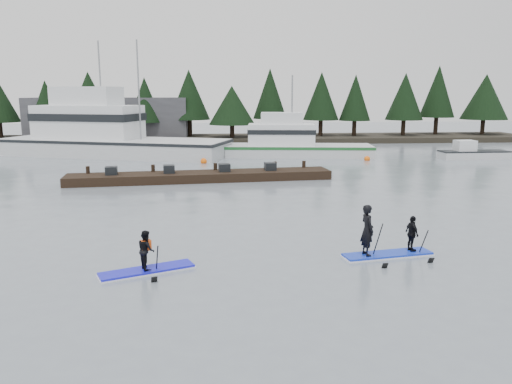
{
  "coord_description": "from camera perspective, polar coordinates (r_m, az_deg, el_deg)",
  "views": [
    {
      "loc": [
        -1.82,
        -15.99,
        5.47
      ],
      "look_at": [
        0.0,
        6.0,
        1.1
      ],
      "focal_mm": 35.0,
      "sensor_mm": 36.0,
      "label": 1
    }
  ],
  "objects": [
    {
      "name": "waterfront_building",
      "position": [
        61.28,
        -16.35,
        7.98
      ],
      "size": [
        18.0,
        6.0,
        5.0
      ],
      "primitive_type": "cube",
      "color": "#4C4C51",
      "rests_on": "ground"
    },
    {
      "name": "skiff",
      "position": [
        46.54,
        23.63,
        3.93
      ],
      "size": [
        5.79,
        1.84,
        0.67
      ],
      "primitive_type": "cube",
      "rotation": [
        0.0,
        0.0,
        0.02
      ],
      "color": "silver",
      "rests_on": "ground"
    },
    {
      "name": "ground",
      "position": [
        16.99,
        1.68,
        -7.58
      ],
      "size": [
        160.0,
        160.0,
        0.0
      ],
      "primitive_type": "plane",
      "color": "slate",
      "rests_on": "ground"
    },
    {
      "name": "paddleboard_duo",
      "position": [
        17.54,
        14.55,
        -5.04
      ],
      "size": [
        3.19,
        1.42,
        2.32
      ],
      "rotation": [
        0.0,
        0.0,
        0.17
      ],
      "color": "#1532C7",
      "rests_on": "ground"
    },
    {
      "name": "fishing_boat_medium",
      "position": [
        44.45,
        4.41,
        4.8
      ],
      "size": [
        13.14,
        5.14,
        7.85
      ],
      "rotation": [
        0.0,
        0.0,
        -0.12
      ],
      "color": "silver",
      "rests_on": "ground"
    },
    {
      "name": "treeline",
      "position": [
        58.27,
        -2.93,
        5.8
      ],
      "size": [
        60.0,
        4.0,
        8.0
      ],
      "primitive_type": null,
      "color": "black",
      "rests_on": "ground"
    },
    {
      "name": "paddleboard_solo",
      "position": [
        15.95,
        -12.4,
        -7.33
      ],
      "size": [
        2.96,
        1.78,
        1.82
      ],
      "rotation": [
        0.0,
        0.0,
        0.4
      ],
      "color": "#1618D3",
      "rests_on": "ground"
    },
    {
      "name": "floating_dock",
      "position": [
        31.95,
        -6.29,
        1.78
      ],
      "size": [
        16.77,
        3.88,
        0.55
      ],
      "primitive_type": "cube",
      "rotation": [
        0.0,
        0.0,
        0.1
      ],
      "color": "black",
      "rests_on": "ground"
    },
    {
      "name": "fishing_boat_large",
      "position": [
        46.85,
        -16.57,
        5.11
      ],
      "size": [
        21.1,
        11.99,
        11.19
      ],
      "rotation": [
        0.0,
        0.0,
        -0.33
      ],
      "color": "silver",
      "rests_on": "ground"
    },
    {
      "name": "buoy_b",
      "position": [
        40.09,
        -5.96,
        3.3
      ],
      "size": [
        0.54,
        0.54,
        0.54
      ],
      "primitive_type": "sphere",
      "color": "#FF630C",
      "rests_on": "ground"
    },
    {
      "name": "buoy_c",
      "position": [
        42.5,
        12.57,
        3.54
      ],
      "size": [
        0.49,
        0.49,
        0.49
      ],
      "primitive_type": "sphere",
      "color": "#FF630C",
      "rests_on": "ground"
    },
    {
      "name": "far_shore",
      "position": [
        58.25,
        -2.93,
        6.09
      ],
      "size": [
        70.0,
        8.0,
        0.6
      ],
      "primitive_type": "cube",
      "color": "#2D281E",
      "rests_on": "ground"
    }
  ]
}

